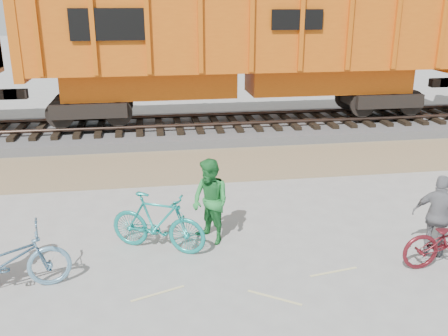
{
  "coord_description": "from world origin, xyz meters",
  "views": [
    {
      "loc": [
        -1.03,
        -7.73,
        4.45
      ],
      "look_at": [
        0.42,
        1.5,
        1.26
      ],
      "focal_mm": 40.0,
      "sensor_mm": 36.0,
      "label": 1
    }
  ],
  "objects": [
    {
      "name": "ground",
      "position": [
        0.0,
        0.0,
        0.0
      ],
      "size": [
        120.0,
        120.0,
        0.0
      ],
      "primitive_type": "plane",
      "color": "#9E9E99",
      "rests_on": "ground"
    },
    {
      "name": "gravel_strip",
      "position": [
        0.0,
        5.5,
        0.01
      ],
      "size": [
        120.0,
        3.0,
        0.02
      ],
      "primitive_type": "cube",
      "color": "#8D7457",
      "rests_on": "ground"
    },
    {
      "name": "ballast_bed",
      "position": [
        0.0,
        9.0,
        0.15
      ],
      "size": [
        120.0,
        4.0,
        0.3
      ],
      "primitive_type": "cube",
      "color": "slate",
      "rests_on": "ground"
    },
    {
      "name": "track",
      "position": [
        0.0,
        9.0,
        0.47
      ],
      "size": [
        120.0,
        2.6,
        0.24
      ],
      "color": "black",
      "rests_on": "ballast_bed"
    },
    {
      "name": "hopper_car_center",
      "position": [
        2.2,
        9.0,
        3.01
      ],
      "size": [
        14.0,
        3.13,
        4.65
      ],
      "color": "black",
      "rests_on": "track"
    },
    {
      "name": "bicycle_blue",
      "position": [
        -3.38,
        -0.36,
        0.54
      ],
      "size": [
        2.14,
        1.1,
        1.07
      ],
      "primitive_type": "imported",
      "rotation": [
        0.0,
        0.0,
        1.77
      ],
      "color": "#6594B2",
      "rests_on": "ground"
    },
    {
      "name": "bicycle_teal",
      "position": [
        -0.93,
        0.68,
        0.56
      ],
      "size": [
        1.9,
        1.3,
        1.12
      ],
      "primitive_type": "imported",
      "rotation": [
        0.0,
        0.0,
        1.11
      ],
      "color": "teal",
      "rests_on": "ground"
    },
    {
      "name": "person_man",
      "position": [
        0.07,
        0.88,
        0.82
      ],
      "size": [
        0.96,
        1.01,
        1.64
      ],
      "primitive_type": "imported",
      "rotation": [
        0.0,
        0.0,
        -0.98
      ],
      "color": "#237C35",
      "rests_on": "ground"
    },
    {
      "name": "person_woman",
      "position": [
        4.02,
        -0.29,
        0.77
      ],
      "size": [
        0.93,
        0.86,
        1.53
      ],
      "primitive_type": "imported",
      "rotation": [
        0.0,
        0.0,
        2.46
      ],
      "color": "slate",
      "rests_on": "ground"
    }
  ]
}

